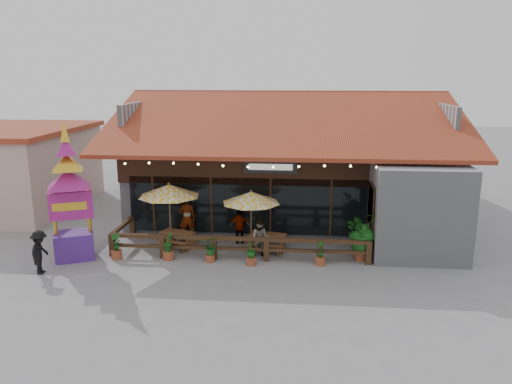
# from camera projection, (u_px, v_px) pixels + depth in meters

# --- Properties ---
(ground) EXTENTS (100.00, 100.00, 0.00)m
(ground) POSITION_uv_depth(u_px,v_px,m) (280.00, 257.00, 19.34)
(ground) COLOR gray
(ground) RESTS_ON ground
(restaurant_building) EXTENTS (15.50, 14.73, 6.09)m
(restaurant_building) POSITION_uv_depth(u_px,v_px,m) (291.00, 169.00, 25.21)
(restaurant_building) COLOR #A3A3A8
(restaurant_building) RESTS_ON ground
(patio_railing) EXTENTS (10.00, 2.60, 0.92)m
(patio_railing) POSITION_uv_depth(u_px,v_px,m) (221.00, 242.00, 19.14)
(patio_railing) COLOR #442B18
(patio_railing) RESTS_ON ground
(umbrella_left) EXTENTS (3.09, 3.09, 2.67)m
(umbrella_left) POSITION_uv_depth(u_px,v_px,m) (169.00, 191.00, 20.03)
(umbrella_left) COLOR brown
(umbrella_left) RESTS_ON ground
(umbrella_right) EXTENTS (2.70, 2.70, 2.48)m
(umbrella_right) POSITION_uv_depth(u_px,v_px,m) (251.00, 198.00, 19.59)
(umbrella_right) COLOR brown
(umbrella_right) RESTS_ON ground
(picnic_table_left) EXTENTS (1.69, 1.58, 0.65)m
(picnic_table_left) POSITION_uv_depth(u_px,v_px,m) (178.00, 237.00, 20.29)
(picnic_table_left) COLOR brown
(picnic_table_left) RESTS_ON ground
(picnic_table_right) EXTENTS (1.65, 1.49, 0.69)m
(picnic_table_right) POSITION_uv_depth(u_px,v_px,m) (268.00, 240.00, 19.88)
(picnic_table_right) COLOR brown
(picnic_table_right) RESTS_ON ground
(thai_sign_tower) EXTENTS (2.76, 2.76, 5.69)m
(thai_sign_tower) POSITION_uv_depth(u_px,v_px,m) (69.00, 182.00, 18.43)
(thai_sign_tower) COLOR #4C227F
(thai_sign_tower) RESTS_ON ground
(tropical_plant) EXTENTS (1.79, 1.69, 1.94)m
(tropical_plant) POSITION_uv_depth(u_px,v_px,m) (363.00, 232.00, 18.74)
(tropical_plant) COLOR brown
(tropical_plant) RESTS_ON ground
(diner_a) EXTENTS (0.80, 0.62, 1.94)m
(diner_a) POSITION_uv_depth(u_px,v_px,m) (187.00, 218.00, 21.01)
(diner_a) COLOR #361D11
(diner_a) RESTS_ON ground
(diner_b) EXTENTS (0.75, 0.60, 1.50)m
(diner_b) POSITION_uv_depth(u_px,v_px,m) (260.00, 239.00, 19.12)
(diner_b) COLOR #361D11
(diner_b) RESTS_ON ground
(diner_c) EXTENTS (0.89, 0.43, 1.46)m
(diner_c) POSITION_uv_depth(u_px,v_px,m) (240.00, 227.00, 20.67)
(diner_c) COLOR #361D11
(diner_c) RESTS_ON ground
(pedestrian) EXTENTS (0.67, 1.07, 1.58)m
(pedestrian) POSITION_uv_depth(u_px,v_px,m) (40.00, 252.00, 17.55)
(pedestrian) COLOR black
(pedestrian) RESTS_ON ground
(planter_a) EXTENTS (0.42, 0.42, 1.03)m
(planter_a) POSITION_uv_depth(u_px,v_px,m) (116.00, 248.00, 19.03)
(planter_a) COLOR brown
(planter_a) RESTS_ON ground
(planter_b) EXTENTS (0.43, 0.43, 1.06)m
(planter_b) POSITION_uv_depth(u_px,v_px,m) (168.00, 248.00, 18.93)
(planter_b) COLOR brown
(planter_b) RESTS_ON ground
(planter_c) EXTENTS (0.70, 0.68, 0.88)m
(planter_c) POSITION_uv_depth(u_px,v_px,m) (210.00, 249.00, 18.70)
(planter_c) COLOR brown
(planter_c) RESTS_ON ground
(planter_d) EXTENTS (0.48, 0.48, 0.90)m
(planter_d) POSITION_uv_depth(u_px,v_px,m) (251.00, 254.00, 18.41)
(planter_d) COLOR brown
(planter_d) RESTS_ON ground
(planter_e) EXTENTS (0.39, 0.39, 0.94)m
(planter_e) POSITION_uv_depth(u_px,v_px,m) (320.00, 255.00, 18.41)
(planter_e) COLOR brown
(planter_e) RESTS_ON ground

